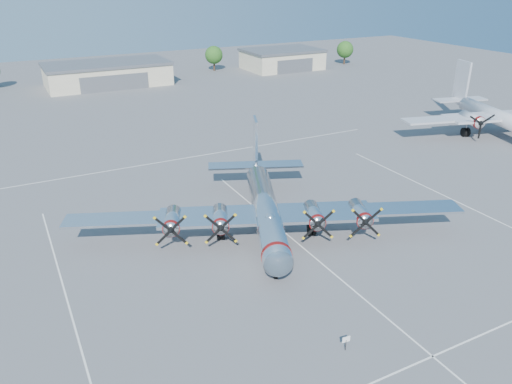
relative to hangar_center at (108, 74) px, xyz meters
name	(u,v)px	position (x,y,z in m)	size (l,w,h in m)	color
ground	(278,227)	(0.00, -81.96, -2.71)	(260.00, 260.00, 0.00)	#565659
parking_lines	(287,234)	(0.00, -83.71, -2.71)	(60.00, 50.08, 0.01)	silver
hangar_center	(108,74)	(0.00, 0.00, 0.00)	(28.60, 14.60, 5.40)	#BDB296
hangar_east	(282,59)	(48.00, 0.00, 0.00)	(20.60, 14.60, 5.40)	#BDB296
tree_east	(214,55)	(30.00, 6.04, 1.51)	(4.80, 4.80, 6.64)	#382619
tree_far_east	(345,50)	(68.00, -1.96, 1.51)	(4.80, 4.80, 6.64)	#382619
main_bomber_b29	(265,229)	(-1.48, -81.61, -2.71)	(39.77, 27.20, 8.80)	silver
twin_engine_east	(487,132)	(48.61, -68.40, -2.71)	(32.84, 23.61, 10.41)	silver
info_placard	(346,341)	(-5.10, -100.58, -1.87)	(0.63, 0.11, 1.20)	black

